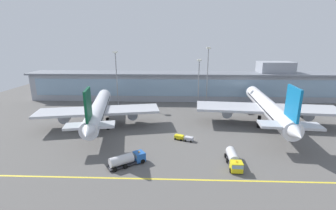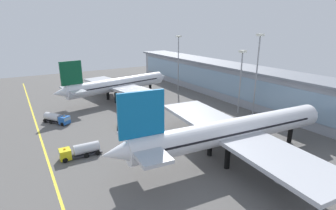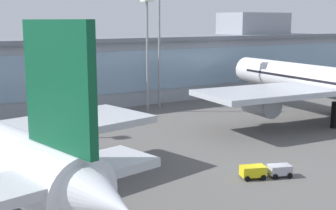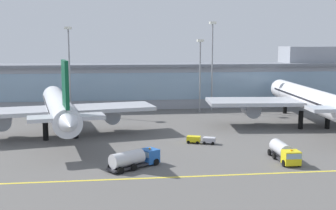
# 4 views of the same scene
# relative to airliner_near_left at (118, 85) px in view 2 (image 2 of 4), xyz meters

# --- Properties ---
(ground_plane) EXTENTS (208.64, 208.64, 0.00)m
(ground_plane) POSITION_rel_airliner_near_left_xyz_m (29.73, -8.66, -6.13)
(ground_plane) COLOR #5B5956
(taxiway_centreline_stripe) EXTENTS (166.91, 0.50, 0.01)m
(taxiway_centreline_stripe) POSITION_rel_airliner_near_left_xyz_m (29.73, -30.66, -6.13)
(taxiway_centreline_stripe) COLOR yellow
(taxiway_centreline_stripe) RESTS_ON ground
(terminal_building) EXTENTS (152.03, 14.00, 18.63)m
(terminal_building) POSITION_rel_airliner_near_left_xyz_m (31.41, 40.49, 0.99)
(terminal_building) COLOR #9399A3
(terminal_building) RESTS_ON ground
(airliner_near_left) EXTENTS (41.45, 49.45, 16.82)m
(airliner_near_left) POSITION_rel_airliner_near_left_xyz_m (0.00, 0.00, 0.00)
(airliner_near_left) COLOR black
(airliner_near_left) RESTS_ON ground
(airliner_near_right) EXTENTS (49.14, 56.42, 17.49)m
(airliner_near_right) POSITION_rel_airliner_near_left_xyz_m (57.68, 4.27, 0.24)
(airliner_near_right) COLOR black
(airliner_near_right) RESTS_ON ground
(fuel_tanker_truck) EXTENTS (3.12, 9.11, 2.90)m
(fuel_tanker_truck) POSITION_rel_airliner_near_left_xyz_m (39.92, -24.25, -4.62)
(fuel_tanker_truck) COLOR black
(fuel_tanker_truck) RESTS_ON ground
(baggage_tug_near) EXTENTS (5.77, 3.47, 1.40)m
(baggage_tug_near) POSITION_rel_airliner_near_left_xyz_m (28.45, -10.14, -5.34)
(baggage_tug_near) COLOR black
(baggage_tug_near) RESTS_ON ground
(service_truck_far) EXTENTS (8.80, 7.18, 2.90)m
(service_truck_far) POSITION_rel_airliner_near_left_xyz_m (14.88, -24.97, -4.62)
(service_truck_far) COLOR black
(service_truck_far) RESTS_ON ground
(apron_light_mast_west) EXTENTS (1.80, 1.80, 24.08)m
(apron_light_mast_west) POSITION_rel_airliner_near_left_xyz_m (-0.57, 28.39, 9.58)
(apron_light_mast_west) COLOR gray
(apron_light_mast_west) RESTS_ON ground
(apron_light_mast_centre) EXTENTS (1.80, 1.80, 25.83)m
(apron_light_mast_centre) POSITION_rel_airliner_near_left_xyz_m (40.05, 31.14, 10.54)
(apron_light_mast_centre) COLOR gray
(apron_light_mast_centre) RESTS_ON ground
(apron_light_mast_east) EXTENTS (1.80, 1.80, 20.75)m
(apron_light_mast_east) POSITION_rel_airliner_near_left_xyz_m (35.97, 28.61, 7.72)
(apron_light_mast_east) COLOR gray
(apron_light_mast_east) RESTS_ON ground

